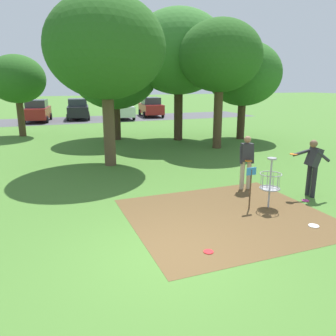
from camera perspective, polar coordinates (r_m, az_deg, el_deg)
name	(u,v)px	position (r m, az deg, el deg)	size (l,w,h in m)	color
ground_plane	(170,256)	(6.80, 0.40, -14.77)	(160.00, 160.00, 0.00)	#47752D
dirt_tee_pad	(227,216)	(8.75, 10.11, -8.02)	(4.91, 4.34, 0.01)	brown
disc_golf_basket	(268,181)	(9.30, 16.77, -2.15)	(0.98, 0.58, 1.39)	#9E9EA3
player_foreground_watching	(313,164)	(10.64, 23.51, 0.60)	(1.08, 0.57, 1.71)	#232328
player_throwing	(246,160)	(10.71, 13.28, 1.42)	(0.49, 0.43, 1.71)	tan
frisbee_by_tee	(209,252)	(6.96, 6.95, -14.06)	(0.20, 0.20, 0.02)	red
frisbee_mid_grass	(314,226)	(8.74, 23.68, -9.06)	(0.24, 0.24, 0.02)	white
frisbee_far_left	(305,200)	(10.42, 22.47, -5.16)	(0.21, 0.21, 0.02)	#E53D99
tree_near_left	(220,56)	(17.22, 8.91, 18.35)	(4.08, 4.08, 6.28)	#4C3823
tree_near_right	(179,52)	(19.52, 1.85, 19.18)	(5.43, 5.43, 7.23)	#422D1E
tree_mid_left	(244,74)	(20.33, 12.81, 15.43)	(4.29, 4.29, 5.60)	#422D1E
tree_mid_center	(114,72)	(19.82, -9.15, 15.99)	(4.97, 4.97, 6.01)	#422D1E
tree_mid_right	(17,79)	(22.80, -24.46, 13.63)	(3.40, 3.40, 4.93)	#4C3823
tree_far_center	(105,48)	(13.60, -10.65, 19.56)	(4.58, 4.58, 6.54)	brown
parking_lot_strip	(66,120)	(31.19, -17.12, 7.81)	(36.00, 6.00, 0.01)	#4C4C51
parked_car_leftmost	(37,111)	(30.92, -21.47, 9.11)	(2.44, 4.42, 1.84)	maroon
parked_car_center_left	(78,109)	(31.82, -15.15, 9.74)	(2.36, 4.39, 1.84)	black
parked_car_center_right	(121,109)	(31.20, -8.06, 10.00)	(2.15, 4.29, 1.84)	silver
parked_car_rightmost	(151,107)	(33.32, -2.95, 10.41)	(2.35, 4.38, 1.84)	maroon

